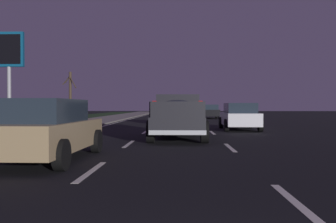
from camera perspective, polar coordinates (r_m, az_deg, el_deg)
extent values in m
plane|color=black|center=(28.83, 1.78, -1.86)|extent=(144.00, 144.00, 0.00)
cube|color=gray|center=(29.81, -12.70, -1.68)|extent=(108.00, 4.00, 0.12)
cube|color=#1E3819|center=(31.45, -21.55, -1.69)|extent=(108.00, 6.00, 0.01)
cube|color=silver|center=(5.50, 19.73, -13.56)|extent=(2.40, 0.14, 0.01)
cube|color=silver|center=(12.09, 9.79, -5.63)|extent=(2.40, 0.14, 0.01)
cube|color=silver|center=(18.70, 7.02, -3.33)|extent=(2.40, 0.14, 0.01)
cube|color=silver|center=(24.28, 5.87, -2.37)|extent=(2.40, 0.14, 0.01)
cube|color=silver|center=(29.48, 5.19, -1.80)|extent=(2.40, 0.14, 0.01)
cube|color=silver|center=(36.10, 4.61, -1.31)|extent=(2.40, 0.14, 0.01)
cube|color=silver|center=(42.94, 4.19, -0.97)|extent=(2.40, 0.14, 0.01)
cube|color=silver|center=(48.85, 3.93, -0.74)|extent=(2.40, 0.14, 0.01)
cube|color=silver|center=(54.19, 3.74, -0.59)|extent=(2.40, 0.14, 0.01)
cube|color=silver|center=(60.08, 3.58, -0.44)|extent=(2.40, 0.14, 0.01)
cube|color=silver|center=(65.19, 3.45, -0.34)|extent=(2.40, 0.14, 0.01)
cube|color=silver|center=(71.38, 3.33, -0.24)|extent=(2.40, 0.14, 0.01)
cube|color=silver|center=(78.10, 3.22, -0.14)|extent=(2.40, 0.14, 0.01)
cube|color=silver|center=(7.81, -12.06, -9.22)|extent=(2.40, 0.14, 0.01)
cube|color=silver|center=(13.12, -6.22, -5.11)|extent=(2.40, 0.14, 0.01)
cube|color=silver|center=(19.01, -3.64, -3.26)|extent=(2.40, 0.14, 0.01)
cube|color=silver|center=(25.40, -2.21, -2.22)|extent=(2.40, 0.14, 0.01)
cube|color=silver|center=(30.55, -1.49, -1.70)|extent=(2.40, 0.14, 0.01)
cube|color=silver|center=(37.37, -0.85, -1.23)|extent=(2.40, 0.14, 0.01)
cube|color=silver|center=(43.65, -0.44, -0.93)|extent=(2.40, 0.14, 0.01)
cube|color=silver|center=(49.59, -0.14, -0.72)|extent=(2.40, 0.14, 0.01)
cube|color=silver|center=(54.68, 0.06, -0.57)|extent=(2.40, 0.14, 0.01)
cube|color=silver|center=(60.88, 0.26, -0.43)|extent=(2.40, 0.14, 0.01)
cube|color=silver|center=(67.18, 0.43, -0.31)|extent=(2.40, 0.14, 0.01)
cube|color=silver|center=(72.38, 0.54, -0.22)|extent=(2.40, 0.14, 0.01)
cube|color=silver|center=(78.47, 0.66, -0.14)|extent=(2.40, 0.14, 0.01)
cube|color=silver|center=(29.31, -8.35, -1.82)|extent=(108.00, 0.14, 0.01)
cube|color=#232328|center=(15.14, 1.55, -1.78)|extent=(5.41, 2.02, 0.60)
cube|color=#232328|center=(16.31, 1.57, 1.04)|extent=(2.17, 1.85, 0.90)
cube|color=#1E2833|center=(15.26, 1.56, 1.24)|extent=(0.05, 1.44, 0.50)
cube|color=#232328|center=(14.08, -2.29, 0.38)|extent=(3.02, 0.09, 0.56)
cube|color=#232328|center=(14.07, 5.37, 0.37)|extent=(3.02, 0.09, 0.56)
cube|color=#232328|center=(12.46, 1.50, 0.32)|extent=(0.09, 1.88, 0.56)
cube|color=silver|center=(12.50, 1.50, -3.35)|extent=(0.13, 2.00, 0.16)
cube|color=red|center=(12.50, -2.16, 1.23)|extent=(0.06, 0.14, 0.20)
cube|color=red|center=(12.50, 5.18, 1.23)|extent=(0.06, 0.14, 0.20)
ellipsoid|color=#232833|center=(14.04, 1.54, 0.54)|extent=(2.60, 1.53, 0.64)
sphere|color=silver|center=(14.55, 0.13, 0.00)|extent=(0.40, 0.40, 0.40)
sphere|color=beige|center=(13.45, 2.80, -0.16)|extent=(0.34, 0.34, 0.34)
cylinder|color=black|center=(16.97, -1.81, -2.35)|extent=(0.84, 0.28, 0.84)
cylinder|color=black|center=(16.96, 4.96, -2.35)|extent=(0.84, 0.28, 0.84)
cylinder|color=black|center=(13.42, -2.76, -3.19)|extent=(0.84, 0.28, 0.84)
cylinder|color=black|center=(13.41, 5.81, -3.20)|extent=(0.84, 0.28, 0.84)
cube|color=#B2B5BA|center=(27.66, 1.28, -0.67)|extent=(4.44, 1.90, 0.70)
cube|color=#1E2833|center=(27.40, 1.29, 0.63)|extent=(2.50, 1.64, 0.56)
cylinder|color=black|center=(29.17, -0.52, -1.16)|extent=(0.68, 0.22, 0.68)
cylinder|color=black|center=(29.19, 3.02, -1.16)|extent=(0.68, 0.22, 0.68)
cylinder|color=black|center=(26.18, -0.65, -1.39)|extent=(0.68, 0.22, 0.68)
cylinder|color=black|center=(26.20, 3.29, -1.39)|extent=(0.68, 0.22, 0.68)
cube|color=red|center=(25.51, 1.34, -0.69)|extent=(0.12, 1.51, 0.10)
cube|color=black|center=(40.35, 6.65, -0.20)|extent=(4.42, 1.85, 0.70)
cube|color=#1E2833|center=(40.10, 6.68, 0.70)|extent=(2.48, 1.61, 0.56)
cylinder|color=black|center=(41.78, 5.23, -0.56)|extent=(0.68, 0.22, 0.68)
cylinder|color=black|center=(41.94, 7.68, -0.55)|extent=(0.68, 0.22, 0.68)
cylinder|color=black|center=(38.79, 5.53, -0.66)|extent=(0.68, 0.22, 0.68)
cylinder|color=black|center=(38.97, 8.17, -0.66)|extent=(0.68, 0.22, 0.68)
cube|color=red|center=(38.21, 6.95, -0.18)|extent=(0.10, 1.51, 0.10)
cube|color=#9E845B|center=(9.64, -18.64, -3.58)|extent=(4.42, 1.85, 0.70)
cube|color=#1E2833|center=(9.38, -19.22, 0.15)|extent=(2.48, 1.61, 0.56)
cylinder|color=black|center=(11.38, -20.12, -4.38)|extent=(0.68, 0.22, 0.68)
cylinder|color=black|center=(10.81, -11.26, -4.61)|extent=(0.68, 0.22, 0.68)
cylinder|color=black|center=(7.96, -16.51, -6.60)|extent=(0.68, 0.22, 0.68)
cube|color=red|center=(7.68, -24.52, -4.36)|extent=(0.10, 1.51, 0.10)
cube|color=silver|center=(21.17, 11.20, -1.16)|extent=(4.42, 1.84, 0.70)
cube|color=#1E2833|center=(20.91, 11.31, 0.55)|extent=(2.48, 1.61, 0.56)
cylinder|color=black|center=(22.55, 8.37, -1.76)|extent=(0.68, 0.22, 0.68)
cylinder|color=black|center=(22.80, 12.88, -1.75)|extent=(0.68, 0.22, 0.68)
cylinder|color=black|center=(19.58, 9.25, -2.16)|extent=(0.68, 0.22, 0.68)
cylinder|color=black|center=(19.87, 14.42, -2.13)|extent=(0.68, 0.22, 0.68)
cube|color=red|center=(19.05, 12.17, -1.23)|extent=(0.10, 1.51, 0.10)
cylinder|color=#99999E|center=(25.00, -23.85, 4.60)|extent=(0.24, 0.24, 6.06)
cube|color=navy|center=(25.21, -23.88, 8.98)|extent=(0.24, 1.90, 2.20)
cube|color=black|center=(25.09, -24.01, 9.02)|extent=(0.04, 1.60, 1.87)
cylinder|color=#423323|center=(39.58, -15.21, 2.46)|extent=(0.28, 0.28, 5.00)
cylinder|color=#423323|center=(39.96, -15.76, 4.77)|extent=(0.40, 0.99, 0.98)
cylinder|color=#423323|center=(40.02, -15.59, 4.97)|extent=(0.55, 0.81, 0.94)
cylinder|color=#423323|center=(39.04, -14.83, 4.51)|extent=(1.02, 1.00, 1.33)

